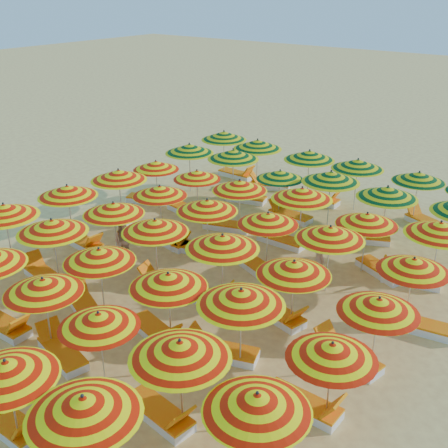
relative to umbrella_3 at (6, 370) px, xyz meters
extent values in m
plane|color=#F4D06C|center=(-1.16, 7.71, -1.82)|extent=(120.00, 120.00, 0.00)
cylinder|color=silver|center=(0.00, 0.00, -0.85)|extent=(0.04, 0.04, 1.96)
cone|color=orange|center=(0.00, 0.00, 0.00)|extent=(2.22, 2.22, 0.37)
sphere|color=black|center=(0.00, 0.00, 0.22)|extent=(0.07, 0.07, 0.07)
cylinder|color=silver|center=(1.96, 0.19, -0.82)|extent=(0.04, 0.04, 2.02)
cone|color=orange|center=(1.96, 0.19, 0.06)|extent=(2.10, 2.10, 0.38)
sphere|color=black|center=(1.96, 0.19, 0.28)|extent=(0.07, 0.07, 0.07)
cylinder|color=silver|center=(-2.12, 2.38, -0.87)|extent=(0.04, 0.04, 1.91)
cone|color=orange|center=(-2.12, 2.38, -0.04)|extent=(2.28, 2.28, 0.36)
sphere|color=black|center=(-2.12, 2.38, 0.17)|extent=(0.06, 0.06, 0.06)
cylinder|color=silver|center=(-0.08, 2.28, -0.92)|extent=(0.03, 0.03, 1.80)
cone|color=orange|center=(-0.08, 2.28, -0.14)|extent=(1.92, 1.92, 0.34)
sphere|color=black|center=(-0.08, 2.28, 0.06)|extent=(0.06, 0.06, 0.06)
cylinder|color=silver|center=(2.23, 2.32, -0.81)|extent=(0.04, 0.04, 2.04)
cone|color=orange|center=(2.23, 2.32, 0.08)|extent=(2.54, 2.54, 0.39)
sphere|color=black|center=(2.23, 2.32, 0.30)|extent=(0.07, 0.07, 0.07)
cylinder|color=silver|center=(4.19, 2.08, -0.85)|extent=(0.04, 0.04, 1.94)
cone|color=orange|center=(4.19, 2.08, -0.01)|extent=(2.17, 2.17, 0.37)
sphere|color=black|center=(4.19, 2.08, 0.20)|extent=(0.06, 0.06, 0.06)
cylinder|color=silver|center=(-6.66, 4.32, -0.77)|extent=(0.04, 0.04, 2.10)
cone|color=orange|center=(-6.66, 4.32, 0.14)|extent=(2.73, 2.73, 0.40)
sphere|color=black|center=(-6.66, 4.32, 0.37)|extent=(0.07, 0.07, 0.07)
cylinder|color=silver|center=(-4.57, 4.50, -0.79)|extent=(0.04, 0.04, 2.06)
cone|color=orange|center=(-4.57, 4.50, 0.10)|extent=(2.66, 2.66, 0.39)
sphere|color=black|center=(-4.57, 4.50, 0.32)|extent=(0.07, 0.07, 0.07)
cylinder|color=silver|center=(-2.26, 4.23, -0.86)|extent=(0.04, 0.04, 1.93)
cone|color=orange|center=(-2.26, 4.23, -0.02)|extent=(2.06, 2.06, 0.37)
sphere|color=black|center=(-2.26, 4.23, 0.19)|extent=(0.06, 0.06, 0.06)
cylinder|color=silver|center=(0.11, 4.32, -0.86)|extent=(0.04, 0.04, 1.94)
cone|color=orange|center=(0.11, 4.32, -0.02)|extent=(2.30, 2.30, 0.37)
sphere|color=black|center=(0.11, 4.32, 0.20)|extent=(0.06, 0.06, 0.06)
cylinder|color=silver|center=(2.05, 4.61, -0.80)|extent=(0.04, 0.04, 2.04)
cone|color=orange|center=(2.05, 4.61, 0.08)|extent=(2.22, 2.22, 0.39)
sphere|color=black|center=(2.05, 4.61, 0.30)|extent=(0.07, 0.07, 0.07)
cylinder|color=silver|center=(4.49, 4.28, -0.90)|extent=(0.04, 0.04, 1.85)
cone|color=orange|center=(4.49, 4.28, -0.10)|extent=(2.38, 2.38, 0.35)
sphere|color=black|center=(4.49, 4.28, 0.10)|extent=(0.06, 0.06, 0.06)
cylinder|color=silver|center=(-6.66, 6.71, -0.81)|extent=(0.04, 0.04, 2.02)
cone|color=orange|center=(-6.66, 6.71, 0.06)|extent=(2.28, 2.28, 0.39)
sphere|color=black|center=(-6.66, 6.71, 0.29)|extent=(0.07, 0.07, 0.07)
cylinder|color=silver|center=(-4.34, 6.65, -0.84)|extent=(0.04, 0.04, 1.96)
cone|color=orange|center=(-4.34, 6.65, 0.01)|extent=(2.41, 2.41, 0.37)
sphere|color=black|center=(-4.34, 6.65, 0.22)|extent=(0.07, 0.07, 0.07)
cylinder|color=silver|center=(-2.32, 6.41, -0.83)|extent=(0.04, 0.04, 1.99)
cone|color=orange|center=(-2.32, 6.41, 0.04)|extent=(2.54, 2.54, 0.38)
sphere|color=black|center=(-2.32, 6.41, 0.25)|extent=(0.07, 0.07, 0.07)
cylinder|color=silver|center=(-0.02, 6.65, -0.80)|extent=(0.04, 0.04, 2.05)
cone|color=orange|center=(-0.02, 6.65, 0.09)|extent=(2.47, 2.47, 0.39)
sphere|color=black|center=(-0.02, 6.65, 0.32)|extent=(0.07, 0.07, 0.07)
cylinder|color=silver|center=(2.18, 6.71, -0.86)|extent=(0.04, 0.04, 1.92)
cone|color=orange|center=(2.18, 6.71, -0.03)|extent=(2.15, 2.15, 0.37)
sphere|color=black|center=(2.18, 6.71, 0.18)|extent=(0.06, 0.06, 0.06)
cylinder|color=silver|center=(4.56, 6.41, -0.89)|extent=(0.04, 0.04, 1.87)
cone|color=orange|center=(4.56, 6.41, -0.08)|extent=(1.98, 1.98, 0.36)
sphere|color=black|center=(4.56, 6.41, 0.13)|extent=(0.06, 0.06, 0.06)
cylinder|color=silver|center=(-6.45, 8.85, -0.79)|extent=(0.04, 0.04, 2.06)
cone|color=orange|center=(-6.45, 8.85, 0.10)|extent=(2.07, 2.07, 0.39)
sphere|color=black|center=(-6.45, 8.85, 0.32)|extent=(0.07, 0.07, 0.07)
cylinder|color=silver|center=(-4.40, 8.83, -0.88)|extent=(0.04, 0.04, 1.90)
cone|color=orange|center=(-4.40, 8.83, -0.05)|extent=(2.22, 2.22, 0.36)
sphere|color=black|center=(-4.40, 8.83, 0.15)|extent=(0.06, 0.06, 0.06)
cylinder|color=silver|center=(-2.12, 8.59, -0.83)|extent=(0.04, 0.04, 1.98)
cone|color=orange|center=(-2.12, 8.59, 0.03)|extent=(2.15, 2.15, 0.38)
sphere|color=black|center=(-2.12, 8.59, 0.25)|extent=(0.07, 0.07, 0.07)
cylinder|color=silver|center=(-0.10, 9.03, -0.88)|extent=(0.04, 0.04, 1.89)
cone|color=orange|center=(-0.10, 9.03, -0.06)|extent=(2.11, 2.11, 0.36)
sphere|color=black|center=(-0.10, 9.03, 0.15)|extent=(0.06, 0.06, 0.06)
cylinder|color=silver|center=(2.00, 9.01, -0.82)|extent=(0.04, 0.04, 2.01)
cone|color=orange|center=(2.00, 9.01, 0.05)|extent=(2.61, 2.61, 0.38)
sphere|color=black|center=(2.00, 9.01, 0.27)|extent=(0.07, 0.07, 0.07)
cylinder|color=silver|center=(4.49, 8.80, -0.89)|extent=(0.04, 0.04, 1.87)
cone|color=orange|center=(4.49, 8.80, -0.08)|extent=(2.21, 2.21, 0.36)
sphere|color=black|center=(4.49, 8.80, 0.13)|extent=(0.06, 0.06, 0.06)
cylinder|color=silver|center=(-6.67, 11.02, -0.92)|extent=(0.03, 0.03, 1.82)
cone|color=orange|center=(-6.67, 11.02, -0.13)|extent=(2.09, 2.09, 0.35)
sphere|color=black|center=(-6.67, 11.02, 0.07)|extent=(0.06, 0.06, 0.06)
cylinder|color=silver|center=(-4.65, 11.14, -0.92)|extent=(0.03, 0.03, 1.80)
cone|color=orange|center=(-4.65, 11.14, -0.15)|extent=(2.03, 2.03, 0.34)
sphere|color=black|center=(-4.65, 11.14, 0.05)|extent=(0.06, 0.06, 0.06)
cylinder|color=silver|center=(-2.44, 10.82, -0.85)|extent=(0.04, 0.04, 1.95)
cone|color=orange|center=(-2.44, 10.82, 0.00)|extent=(2.28, 2.28, 0.37)
sphere|color=black|center=(-2.44, 10.82, 0.21)|extent=(0.07, 0.07, 0.07)
cylinder|color=silver|center=(-0.17, 11.19, -0.79)|extent=(0.04, 0.04, 2.06)
cone|color=orange|center=(-0.17, 11.19, 0.10)|extent=(2.64, 2.64, 0.39)
sphere|color=black|center=(-0.17, 11.19, 0.33)|extent=(0.07, 0.07, 0.07)
cylinder|color=silver|center=(2.33, 10.80, -0.87)|extent=(0.04, 0.04, 1.91)
cone|color=orange|center=(2.33, 10.80, -0.04)|extent=(2.52, 2.52, 0.36)
sphere|color=black|center=(2.33, 10.80, 0.17)|extent=(0.06, 0.06, 0.06)
cylinder|color=silver|center=(4.40, 11.14, -0.80)|extent=(0.04, 0.04, 2.04)
cone|color=orange|center=(4.40, 11.14, 0.08)|extent=(2.07, 2.07, 0.39)
sphere|color=black|center=(4.40, 11.14, 0.30)|extent=(0.07, 0.07, 0.07)
cylinder|color=silver|center=(-6.65, 13.06, -0.80)|extent=(0.04, 0.04, 2.06)
cone|color=#647009|center=(-6.65, 13.06, 0.10)|extent=(2.40, 2.40, 0.39)
sphere|color=black|center=(-6.65, 13.06, 0.32)|extent=(0.07, 0.07, 0.07)
cylinder|color=silver|center=(-4.62, 13.40, -0.78)|extent=(0.04, 0.04, 2.09)
cone|color=#647009|center=(-4.62, 13.40, 0.13)|extent=(2.73, 2.73, 0.40)
sphere|color=black|center=(-4.62, 13.40, 0.35)|extent=(0.07, 0.07, 0.07)
cylinder|color=silver|center=(-2.17, 13.05, -0.93)|extent=(0.03, 0.03, 1.79)
cone|color=#647009|center=(-2.17, 13.05, -0.15)|extent=(2.10, 2.10, 0.34)
sphere|color=black|center=(-2.17, 13.05, 0.05)|extent=(0.06, 0.06, 0.06)
cylinder|color=silver|center=(-0.15, 13.23, -0.77)|extent=(0.04, 0.04, 2.10)
cone|color=#647009|center=(-0.15, 13.23, 0.14)|extent=(2.58, 2.58, 0.40)
sphere|color=black|center=(-0.15, 13.23, 0.37)|extent=(0.07, 0.07, 0.07)
cylinder|color=silver|center=(2.05, 13.02, -0.79)|extent=(0.04, 0.04, 2.06)
cone|color=#647009|center=(2.05, 13.02, 0.10)|extent=(2.52, 2.52, 0.39)
sphere|color=black|center=(2.05, 13.02, 0.32)|extent=(0.07, 0.07, 0.07)
cylinder|color=silver|center=(-6.76, 15.60, -0.79)|extent=(0.04, 0.04, 2.07)
cone|color=#647009|center=(-6.76, 15.60, 0.11)|extent=(2.73, 2.73, 0.39)
sphere|color=black|center=(-6.76, 15.60, 0.33)|extent=(0.07, 0.07, 0.07)
cylinder|color=silver|center=(-4.66, 15.22, -0.78)|extent=(0.04, 0.04, 2.10)
cone|color=#647009|center=(-4.66, 15.22, 0.13)|extent=(2.10, 2.10, 0.40)
sphere|color=black|center=(-4.66, 15.22, 0.36)|extent=(0.07, 0.07, 0.07)
cylinder|color=silver|center=(-2.14, 15.22, -0.79)|extent=(0.04, 0.04, 2.06)
cone|color=#647009|center=(-2.14, 15.22, 0.10)|extent=(2.53, 2.53, 0.39)
sphere|color=black|center=(-2.14, 15.22, 0.33)|extent=(0.07, 0.07, 0.07)
cylinder|color=silver|center=(-0.11, 15.39, -0.81)|extent=(0.04, 0.04, 2.03)
cone|color=#647009|center=(-0.11, 15.39, 0.07)|extent=(2.70, 2.70, 0.39)
sphere|color=black|center=(-0.11, 15.39, 0.29)|extent=(0.07, 0.07, 0.07)
cylinder|color=silver|center=(2.23, 15.57, -0.85)|extent=(0.04, 0.04, 1.94)
cone|color=#647009|center=(2.23, 15.57, -0.02)|extent=(2.38, 2.38, 0.37)
sphere|color=black|center=(2.23, 15.57, 0.20)|extent=(0.06, 0.06, 0.06)
cube|color=white|center=(-0.55, 0.12, -1.72)|extent=(1.70, 0.58, 0.20)
cube|color=orange|center=(-0.55, 0.12, -1.59)|extent=(1.70, 0.58, 0.06)
cube|color=orange|center=(0.15, 0.12, -1.37)|extent=(0.37, 0.58, 0.48)
cube|color=orange|center=(0.71, 0.26, -1.37)|extent=(0.40, 0.60, 0.48)
cube|color=white|center=(-3.79, 2.10, -1.72)|extent=(1.71, 0.62, 0.20)
cube|color=orange|center=(-3.79, 2.10, -1.59)|extent=(1.71, 0.62, 0.06)
cube|color=orange|center=(-3.09, 2.11, -1.37)|extent=(0.38, 0.59, 0.48)
cube|color=white|center=(-1.57, 2.28, -1.72)|extent=(1.79, 0.97, 0.20)
cube|color=orange|center=(-1.57, 2.28, -1.59)|extent=(1.79, 0.97, 0.06)
cube|color=orange|center=(-2.25, 2.45, -1.37)|extent=(0.49, 0.65, 0.48)
cube|color=white|center=(1.68, 2.20, -1.72)|extent=(1.76, 0.79, 0.20)
cube|color=orange|center=(1.68, 2.20, -1.59)|extent=(1.76, 0.79, 0.06)
cube|color=orange|center=(2.38, 2.11, -1.37)|extent=(0.44, 0.62, 0.48)
cube|color=white|center=(-5.12, 4.39, -1.72)|extent=(1.77, 0.86, 0.20)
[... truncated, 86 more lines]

